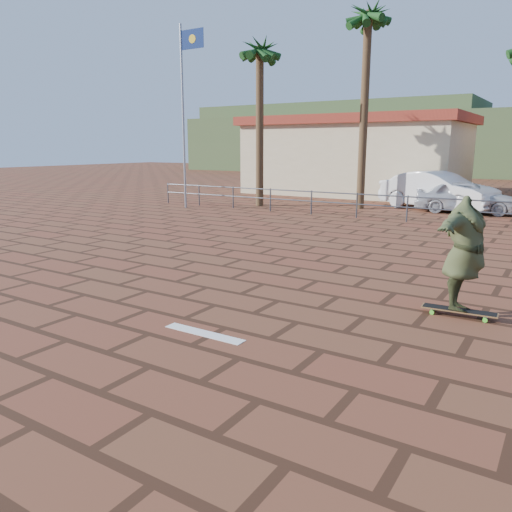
{
  "coord_description": "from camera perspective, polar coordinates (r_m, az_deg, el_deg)",
  "views": [
    {
      "loc": [
        5.23,
        -6.84,
        2.8
      ],
      "look_at": [
        0.36,
        0.82,
        0.8
      ],
      "focal_mm": 35.0,
      "sensor_mm": 36.0,
      "label": 1
    }
  ],
  "objects": [
    {
      "name": "car_silver",
      "position": [
        23.26,
        22.89,
        6.28
      ],
      "size": [
        4.23,
        2.0,
        1.4
      ],
      "primitive_type": "imported",
      "rotation": [
        0.0,
        0.0,
        1.66
      ],
      "color": "#B8BABF",
      "rests_on": "ground"
    },
    {
      "name": "car_white",
      "position": [
        23.98,
        20.08,
        7.02
      ],
      "size": [
        5.46,
        3.22,
        1.7
      ],
      "primitive_type": "imported",
      "rotation": [
        0.0,
        0.0,
        1.28
      ],
      "color": "silver",
      "rests_on": "ground"
    },
    {
      "name": "ground",
      "position": [
        9.06,
        -4.72,
        -5.63
      ],
      "size": [
        120.0,
        120.0,
        0.0
      ],
      "primitive_type": "plane",
      "color": "brown",
      "rests_on": "ground"
    },
    {
      "name": "palm_far_left",
      "position": [
        24.33,
        0.44,
        21.97
      ],
      "size": [
        2.4,
        2.4,
        8.25
      ],
      "color": "brown",
      "rests_on": "ground"
    },
    {
      "name": "guardrail",
      "position": [
        19.67,
        16.92,
        5.71
      ],
      "size": [
        24.06,
        0.06,
        1.0
      ],
      "color": "#47494F",
      "rests_on": "ground"
    },
    {
      "name": "skateboarder",
      "position": [
        8.86,
        22.7,
        0.22
      ],
      "size": [
        0.73,
        2.38,
        1.91
      ],
      "primitive_type": "imported",
      "rotation": [
        0.0,
        0.0,
        1.53
      ],
      "color": "#383F22",
      "rests_on": "longboard"
    },
    {
      "name": "hill_back",
      "position": [
        68.5,
        9.27,
        13.28
      ],
      "size": [
        35.0,
        14.0,
        8.0
      ],
      "primitive_type": "cube",
      "color": "#384C28",
      "rests_on": "ground"
    },
    {
      "name": "paint_stripe",
      "position": [
        7.76,
        -5.95,
        -8.78
      ],
      "size": [
        1.4,
        0.22,
        0.01
      ],
      "primitive_type": "cube",
      "color": "white",
      "rests_on": "ground"
    },
    {
      "name": "palm_left",
      "position": [
        23.9,
        12.69,
        24.61
      ],
      "size": [
        2.4,
        2.4,
        9.45
      ],
      "color": "brown",
      "rests_on": "ground"
    },
    {
      "name": "longboard",
      "position": [
        9.1,
        22.19,
        -5.81
      ],
      "size": [
        1.22,
        0.35,
        0.12
      ],
      "rotation": [
        0.0,
        0.0,
        0.07
      ],
      "color": "olive",
      "rests_on": "ground"
    },
    {
      "name": "building_west",
      "position": [
        30.95,
        11.4,
        11.24
      ],
      "size": [
        12.6,
        7.6,
        4.5
      ],
      "color": "beige",
      "rests_on": "ground"
    },
    {
      "name": "flagpole",
      "position": [
        23.45,
        -8.12,
        16.81
      ],
      "size": [
        1.3,
        0.1,
        8.0
      ],
      "color": "gray",
      "rests_on": "ground"
    }
  ]
}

